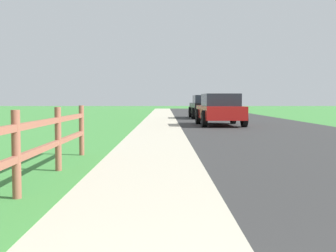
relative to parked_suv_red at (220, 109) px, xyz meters
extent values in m
plane|color=#3A7D37|center=(-1.93, 4.45, -0.78)|extent=(120.00, 120.00, 0.00)
cube|color=#2D2D2D|center=(1.57, 6.45, -0.77)|extent=(7.00, 66.00, 0.01)
cube|color=#AEA792|center=(-4.93, 6.45, -0.77)|extent=(6.00, 66.00, 0.01)
cube|color=#3A7D37|center=(-6.43, 6.45, -0.77)|extent=(5.00, 66.00, 0.00)
cylinder|color=#8F5340|center=(-4.48, -15.40, -0.23)|extent=(0.11, 0.11, 1.11)
cylinder|color=#8F5340|center=(-4.48, -13.30, -0.23)|extent=(0.11, 0.11, 1.11)
cylinder|color=#8F5340|center=(-4.48, -11.19, -0.23)|extent=(0.11, 0.11, 1.11)
cube|color=maroon|center=(0.00, 0.06, -0.15)|extent=(1.92, 4.41, 0.61)
cube|color=#1E232B|center=(0.00, -0.14, 0.44)|extent=(1.65, 2.32, 0.58)
cylinder|color=black|center=(-0.94, 1.38, -0.40)|extent=(0.24, 0.77, 0.76)
cylinder|color=black|center=(0.86, 1.43, -0.40)|extent=(0.24, 0.77, 0.76)
cylinder|color=black|center=(-0.86, -1.32, -0.40)|extent=(0.24, 0.77, 0.76)
cylinder|color=black|center=(0.94, -1.27, -0.40)|extent=(0.24, 0.77, 0.76)
cube|color=black|center=(0.12, 8.14, -0.11)|extent=(1.96, 4.62, 0.70)
cube|color=#1E232B|center=(0.12, 8.02, 0.50)|extent=(1.70, 2.23, 0.52)
cylinder|color=black|center=(-0.84, 9.55, -0.41)|extent=(0.23, 0.74, 0.74)
cylinder|color=black|center=(1.05, 9.58, -0.41)|extent=(0.23, 0.74, 0.74)
cylinder|color=black|center=(-0.80, 6.71, -0.41)|extent=(0.23, 0.74, 0.74)
cylinder|color=black|center=(1.09, 6.73, -0.41)|extent=(0.23, 0.74, 0.74)
camera|label=1|loc=(-2.65, -20.73, 0.45)|focal=46.42mm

